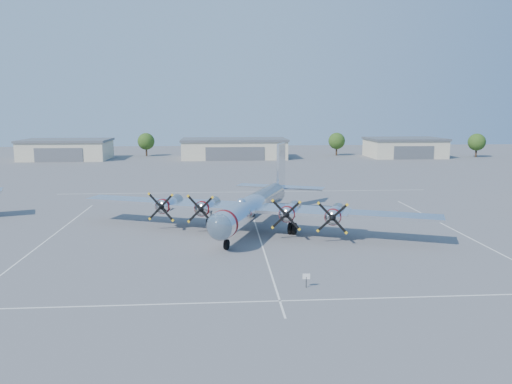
{
  "coord_description": "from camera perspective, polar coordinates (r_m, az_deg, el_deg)",
  "views": [
    {
      "loc": [
        -4.14,
        -55.16,
        13.35
      ],
      "look_at": [
        0.36,
        5.66,
        3.2
      ],
      "focal_mm": 35.0,
      "sensor_mm": 36.0,
      "label": 1
    }
  ],
  "objects": [
    {
      "name": "main_bomber_b29",
      "position": [
        57.03,
        -0.07,
        -4.09
      ],
      "size": [
        47.28,
        40.09,
        8.86
      ],
      "primitive_type": null,
      "rotation": [
        0.0,
        0.0,
        -0.37
      ],
      "color": "white",
      "rests_on": "ground"
    },
    {
      "name": "hangar_east",
      "position": [
        147.09,
        16.6,
        4.91
      ],
      "size": [
        20.6,
        14.6,
        5.4
      ],
      "color": "beige",
      "rests_on": "ground"
    },
    {
      "name": "info_placard",
      "position": [
        38.41,
        5.77,
        -9.73
      ],
      "size": [
        0.57,
        0.08,
        1.08
      ],
      "rotation": [
        0.0,
        0.0,
        -0.08
      ],
      "color": "black",
      "rests_on": "ground"
    },
    {
      "name": "tree_east",
      "position": [
        147.46,
        9.21,
        5.78
      ],
      "size": [
        4.8,
        4.8,
        6.64
      ],
      "color": "#382619",
      "rests_on": "ground"
    },
    {
      "name": "hangar_center",
      "position": [
        137.6,
        -2.51,
        5.01
      ],
      "size": [
        28.6,
        14.6,
        5.4
      ],
      "color": "beige",
      "rests_on": "ground"
    },
    {
      "name": "tree_far_east",
      "position": [
        153.48,
        23.92,
        5.23
      ],
      "size": [
        4.8,
        4.8,
        6.64
      ],
      "color": "#382619",
      "rests_on": "ground"
    },
    {
      "name": "tree_west",
      "position": [
        146.94,
        -12.45,
        5.67
      ],
      "size": [
        4.8,
        4.8,
        6.64
      ],
      "color": "#382619",
      "rests_on": "ground"
    },
    {
      "name": "parking_lines",
      "position": [
        55.21,
        0.19,
        -4.54
      ],
      "size": [
        60.0,
        50.08,
        0.01
      ],
      "color": "silver",
      "rests_on": "ground"
    },
    {
      "name": "ground",
      "position": [
        56.91,
        0.06,
        -4.12
      ],
      "size": [
        260.0,
        260.0,
        0.0
      ],
      "primitive_type": "plane",
      "color": "#545456",
      "rests_on": "ground"
    },
    {
      "name": "hangar_west",
      "position": [
        143.48,
        -20.84,
        4.58
      ],
      "size": [
        22.6,
        14.6,
        5.4
      ],
      "color": "beige",
      "rests_on": "ground"
    }
  ]
}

